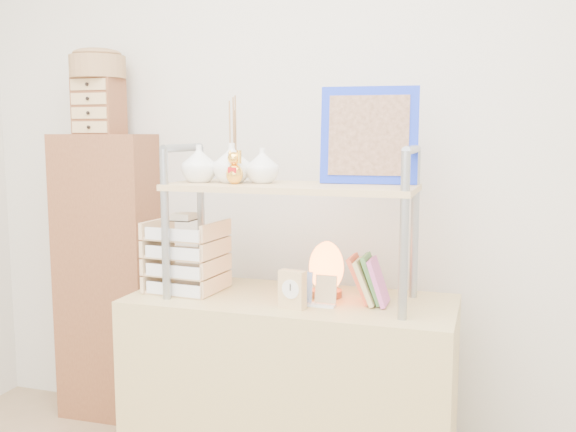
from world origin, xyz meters
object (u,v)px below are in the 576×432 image
object	(u,v)px
desk	(291,395)
cabinet	(108,277)
letter_tray	(185,260)
salt_lamp	(326,269)

from	to	relation	value
desk	cabinet	distance (m)	1.13
desk	letter_tray	xyz separation A→B (m)	(-0.42, -0.02, 0.50)
cabinet	salt_lamp	distance (m)	1.20
letter_tray	salt_lamp	world-z (taller)	letter_tray
letter_tray	salt_lamp	xyz separation A→B (m)	(0.54, 0.08, -0.02)
desk	letter_tray	size ratio (longest dim) A/B	3.95
letter_tray	salt_lamp	size ratio (longest dim) A/B	1.46
cabinet	salt_lamp	bearing A→B (deg)	-16.74
salt_lamp	cabinet	bearing A→B (deg)	164.82
letter_tray	desk	bearing A→B (deg)	3.20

